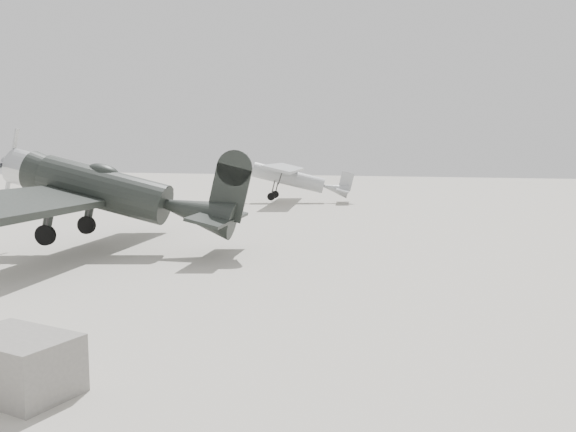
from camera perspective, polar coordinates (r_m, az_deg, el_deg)
name	(u,v)px	position (r m, az deg, el deg)	size (l,w,h in m)	color
ground	(207,268)	(18.31, -8.21, -5.27)	(160.00, 160.00, 0.00)	#9A9589
lowwing_monoplane	(116,193)	(21.61, -17.04, 2.22)	(9.45, 13.07, 4.20)	black
highwing_monoplane	(293,175)	(42.95, 0.51, 4.16)	(8.44, 11.77, 3.34)	gray
equipment_block	(18,364)	(9.77, -25.77, -13.39)	(1.81, 1.13, 0.90)	slate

